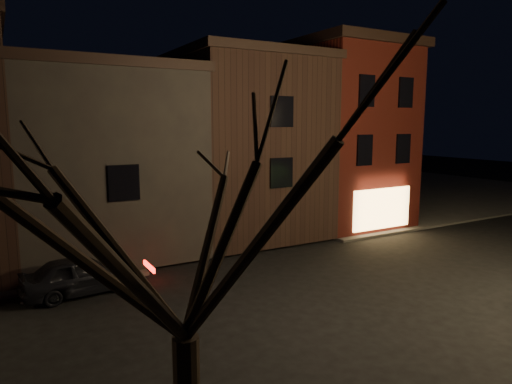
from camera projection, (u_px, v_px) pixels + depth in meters
The scene contains 7 objects.
ground at pixel (328, 292), 16.32m from camera, with size 120.00×120.00×0.00m, color black.
sidewalk_far_right at pixel (362, 186), 43.27m from camera, with size 30.00×30.00×0.12m, color #2D2B28.
corner_building at pixel (336, 133), 27.56m from camera, with size 6.50×8.50×10.50m.
row_building_a at pixel (232, 144), 25.35m from camera, with size 7.30×10.30×9.40m.
row_building_b at pixel (98, 158), 21.88m from camera, with size 7.80×10.30×8.40m.
bare_tree_left at pixel (181, 171), 5.58m from camera, with size 5.60×5.60×7.50m.
parked_car_a at pixel (82, 275), 16.14m from camera, with size 1.64×4.07×1.39m, color black.
Camera 1 is at (-9.95, -12.28, 6.01)m, focal length 32.00 mm.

